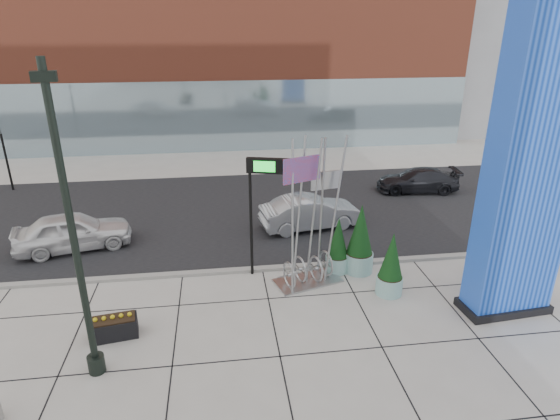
{
  "coord_description": "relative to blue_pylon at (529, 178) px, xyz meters",
  "views": [
    {
      "loc": [
        -0.44,
        -11.62,
        8.8
      ],
      "look_at": [
        1.41,
        2.0,
        3.26
      ],
      "focal_mm": 30.0,
      "sensor_mm": 36.0,
      "label": 1
    }
  ],
  "objects": [
    {
      "name": "ground",
      "position": [
        -8.59,
        -0.36,
        -4.54
      ],
      "size": [
        160.0,
        160.0,
        0.0
      ],
      "primitive_type": "plane",
      "color": "#9E9991",
      "rests_on": "ground"
    },
    {
      "name": "street_asphalt",
      "position": [
        -8.59,
        9.64,
        -4.53
      ],
      "size": [
        80.0,
        12.0,
        0.02
      ],
      "primitive_type": "cube",
      "color": "black",
      "rests_on": "ground"
    },
    {
      "name": "curb_edge",
      "position": [
        -8.59,
        3.64,
        -4.48
      ],
      "size": [
        80.0,
        0.3,
        0.12
      ],
      "primitive_type": "cube",
      "color": "gray",
      "rests_on": "ground"
    },
    {
      "name": "tower_podium",
      "position": [
        -7.59,
        26.64,
        0.96
      ],
      "size": [
        34.0,
        10.0,
        11.0
      ],
      "primitive_type": "cube",
      "color": "#98422C",
      "rests_on": "ground"
    },
    {
      "name": "tower_glass_front",
      "position": [
        -7.59,
        21.84,
        -2.04
      ],
      "size": [
        34.0,
        0.6,
        5.0
      ],
      "primitive_type": "cube",
      "color": "#8CA5B2",
      "rests_on": "ground"
    },
    {
      "name": "building_grey_parking",
      "position": [
        17.41,
        31.64,
        4.46
      ],
      "size": [
        20.0,
        18.0,
        18.0
      ],
      "primitive_type": "cube",
      "color": "slate",
      "rests_on": "ground"
    },
    {
      "name": "blue_pylon",
      "position": [
        0.0,
        0.0,
        0.0
      ],
      "size": [
        2.91,
        1.49,
        9.39
      ],
      "rotation": [
        0.0,
        0.0,
        0.09
      ],
      "color": "#0B36AE",
      "rests_on": "ground"
    },
    {
      "name": "lamp_post",
      "position": [
        -12.57,
        -1.29,
        -1.2
      ],
      "size": [
        0.54,
        0.45,
        8.15
      ],
      "rotation": [
        0.0,
        0.0,
        0.17
      ],
      "color": "black",
      "rests_on": "ground"
    },
    {
      "name": "public_art_sculpture",
      "position": [
        -6.01,
        2.59,
        -3.13
      ],
      "size": [
        2.61,
        1.82,
        5.37
      ],
      "rotation": [
        0.0,
        0.0,
        0.29
      ],
      "color": "#A2A4A7",
      "rests_on": "ground"
    },
    {
      "name": "overhead_street_sign",
      "position": [
        -7.22,
        3.44,
        -0.66
      ],
      "size": [
        2.1,
        0.74,
        4.51
      ],
      "rotation": [
        0.0,
        0.0,
        -0.26
      ],
      "color": "black",
      "rests_on": "ground"
    },
    {
      "name": "round_planter_east",
      "position": [
        -3.99,
        3.12,
        -3.26
      ],
      "size": [
        1.08,
        1.08,
        2.7
      ],
      "color": "#8EBFBB",
      "rests_on": "ground"
    },
    {
      "name": "round_planter_mid",
      "position": [
        -3.39,
        1.44,
        -3.45
      ],
      "size": [
        0.92,
        0.92,
        2.3
      ],
      "color": "#8EBFBB",
      "rests_on": "ground"
    },
    {
      "name": "round_planter_west",
      "position": [
        -4.79,
        3.24,
        -3.5
      ],
      "size": [
        0.87,
        0.87,
        2.18
      ],
      "color": "#8EBFBB",
      "rests_on": "ground"
    },
    {
      "name": "box_planter_north",
      "position": [
        -12.39,
        0.23,
        -4.19
      ],
      "size": [
        1.45,
        0.89,
        0.75
      ],
      "rotation": [
        0.0,
        0.0,
        0.16
      ],
      "color": "black",
      "rests_on": "ground"
    },
    {
      "name": "car_white_west",
      "position": [
        -15.13,
        6.52,
        -3.76
      ],
      "size": [
        4.88,
        2.9,
        1.56
      ],
      "primitive_type": "imported",
      "rotation": [
        0.0,
        0.0,
        1.82
      ],
      "color": "white",
      "rests_on": "ground"
    },
    {
      "name": "car_silver_mid",
      "position": [
        -5.02,
        7.29,
        -3.78
      ],
      "size": [
        4.76,
        2.31,
        1.5
      ],
      "primitive_type": "imported",
      "rotation": [
        0.0,
        0.0,
        1.74
      ],
      "color": "#9FA0A6",
      "rests_on": "ground"
    },
    {
      "name": "car_dark_east",
      "position": [
        1.83,
        11.38,
        -3.89
      ],
      "size": [
        4.62,
        2.31,
        1.29
      ],
      "primitive_type": "imported",
      "rotation": [
        0.0,
        0.0,
        -1.69
      ],
      "color": "black",
      "rests_on": "ground"
    },
    {
      "name": "traffic_signal",
      "position": [
        -20.59,
        14.64,
        -2.23
      ],
      "size": [
        0.15,
        0.18,
        4.1
      ],
      "color": "black",
      "rests_on": "ground"
    }
  ]
}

